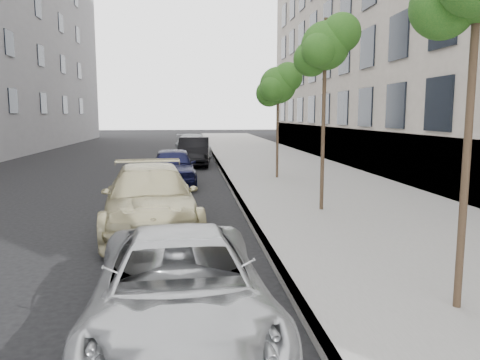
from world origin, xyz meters
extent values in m
cube|color=gray|center=(4.30, 24.00, 0.07)|extent=(6.40, 72.00, 0.14)
cube|color=#9E9B93|center=(1.18, 24.00, 0.07)|extent=(0.15, 72.00, 0.14)
cylinder|color=#38281C|center=(3.20, 1.50, 2.58)|extent=(0.10, 0.10, 4.89)
sphere|color=#155418|center=(2.90, 1.75, 4.03)|extent=(0.83, 0.83, 0.83)
cylinder|color=#38281C|center=(3.20, 8.00, 2.63)|extent=(0.10, 0.10, 4.99)
sphere|color=#155418|center=(3.20, 8.00, 4.43)|extent=(1.25, 1.25, 1.25)
sphere|color=#155418|center=(3.55, 7.80, 4.73)|extent=(1.00, 1.00, 1.00)
sphere|color=#155418|center=(2.90, 8.25, 4.13)|extent=(0.94, 0.94, 0.94)
cylinder|color=#38281C|center=(3.20, 14.50, 2.33)|extent=(0.10, 0.10, 4.39)
sphere|color=#155418|center=(3.20, 14.50, 3.83)|extent=(1.46, 1.46, 1.46)
sphere|color=#155418|center=(3.55, 14.30, 4.13)|extent=(1.17, 1.17, 1.17)
sphere|color=#155418|center=(2.90, 14.75, 3.53)|extent=(1.09, 1.09, 1.09)
imported|color=#A6A8AA|center=(-0.45, 1.27, 0.62)|extent=(2.30, 4.59, 1.25)
imported|color=#BFB688|center=(-1.24, 6.69, 0.75)|extent=(2.62, 5.35, 1.50)
imported|color=black|center=(-0.97, 13.76, 0.71)|extent=(1.85, 4.25, 1.43)
imported|color=black|center=(-0.10, 20.71, 0.74)|extent=(1.77, 4.55, 1.48)
imported|color=#9B9FA2|center=(-0.15, 26.00, 0.71)|extent=(2.42, 5.06, 1.42)
camera|label=1|loc=(-0.30, -4.09, 2.67)|focal=35.00mm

